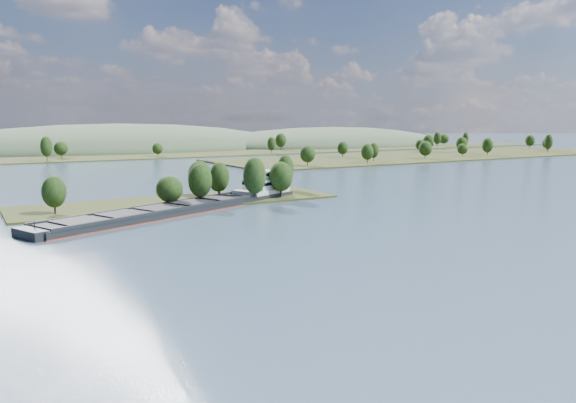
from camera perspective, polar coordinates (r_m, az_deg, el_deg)
ground at (r=125.72m, az=-1.69°, el=-3.63°), size 1800.00×1800.00×0.00m
tree_island at (r=180.51m, az=-8.52°, el=1.31°), size 100.00×31.03×15.01m
right_bank at (r=409.27m, az=14.81°, el=4.62°), size 320.00×90.00×15.35m
back_shoreline at (r=394.25m, az=-20.58°, el=4.18°), size 900.00×60.00×16.22m
hill_east at (r=558.67m, az=4.40°, el=5.72°), size 260.00×140.00×36.00m
hill_west at (r=502.79m, az=-16.82°, el=5.08°), size 320.00×160.00×44.00m
cargo_barge at (r=165.80m, az=-9.14°, el=-0.24°), size 88.84×45.07×12.40m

